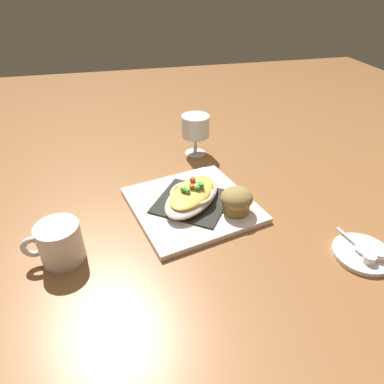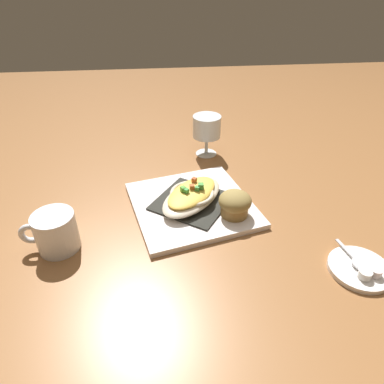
{
  "view_description": "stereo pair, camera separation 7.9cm",
  "coord_description": "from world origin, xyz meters",
  "px_view_note": "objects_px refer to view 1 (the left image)",
  "views": [
    {
      "loc": [
        -0.15,
        -0.64,
        0.49
      ],
      "look_at": [
        0.0,
        0.0,
        0.04
      ],
      "focal_mm": 31.69,
      "sensor_mm": 36.0,
      "label": 1
    },
    {
      "loc": [
        -0.07,
        -0.65,
        0.49
      ],
      "look_at": [
        0.0,
        0.0,
        0.04
      ],
      "focal_mm": 31.69,
      "sensor_mm": 36.0,
      "label": 2
    }
  ],
  "objects_px": {
    "square_plate": "(192,205)",
    "creamer_cup_1": "(378,255)",
    "spoon": "(362,249)",
    "creamer_cup_0": "(369,259)",
    "muffin": "(236,200)",
    "gratin_dish": "(192,195)",
    "coffee_mug": "(60,245)",
    "stemmed_glass": "(195,128)",
    "creamer_saucer": "(362,254)"
  },
  "relations": [
    {
      "from": "square_plate",
      "to": "creamer_cup_1",
      "type": "height_order",
      "value": "creamer_cup_1"
    },
    {
      "from": "gratin_dish",
      "to": "muffin",
      "type": "height_order",
      "value": "muffin"
    },
    {
      "from": "muffin",
      "to": "creamer_cup_1",
      "type": "bearing_deg",
      "value": -42.6
    },
    {
      "from": "square_plate",
      "to": "coffee_mug",
      "type": "relative_size",
      "value": 2.39
    },
    {
      "from": "creamer_cup_0",
      "to": "creamer_cup_1",
      "type": "height_order",
      "value": "same"
    },
    {
      "from": "creamer_saucer",
      "to": "spoon",
      "type": "bearing_deg",
      "value": 100.25
    },
    {
      "from": "creamer_cup_0",
      "to": "coffee_mug",
      "type": "bearing_deg",
      "value": 165.03
    },
    {
      "from": "stemmed_glass",
      "to": "creamer_cup_1",
      "type": "bearing_deg",
      "value": -65.64
    },
    {
      "from": "stemmed_glass",
      "to": "creamer_cup_1",
      "type": "xyz_separation_m",
      "value": [
        0.24,
        -0.53,
        -0.06
      ]
    },
    {
      "from": "stemmed_glass",
      "to": "creamer_cup_1",
      "type": "distance_m",
      "value": 0.58
    },
    {
      "from": "creamer_saucer",
      "to": "creamer_cup_0",
      "type": "distance_m",
      "value": 0.03
    },
    {
      "from": "gratin_dish",
      "to": "creamer_cup_1",
      "type": "height_order",
      "value": "gratin_dish"
    },
    {
      "from": "gratin_dish",
      "to": "creamer_cup_0",
      "type": "height_order",
      "value": "gratin_dish"
    },
    {
      "from": "muffin",
      "to": "spoon",
      "type": "xyz_separation_m",
      "value": [
        0.2,
        -0.18,
        -0.03
      ]
    },
    {
      "from": "square_plate",
      "to": "stemmed_glass",
      "type": "bearing_deg",
      "value": 74.81
    },
    {
      "from": "stemmed_glass",
      "to": "creamer_cup_0",
      "type": "relative_size",
      "value": 5.05
    },
    {
      "from": "muffin",
      "to": "coffee_mug",
      "type": "distance_m",
      "value": 0.38
    },
    {
      "from": "gratin_dish",
      "to": "creamer_cup_1",
      "type": "bearing_deg",
      "value": -39.73
    },
    {
      "from": "coffee_mug",
      "to": "spoon",
      "type": "xyz_separation_m",
      "value": [
        0.58,
        -0.13,
        -0.02
      ]
    },
    {
      "from": "square_plate",
      "to": "creamer_cup_0",
      "type": "bearing_deg",
      "value": -42.31
    },
    {
      "from": "square_plate",
      "to": "creamer_cup_0",
      "type": "xyz_separation_m",
      "value": [
        0.29,
        -0.26,
        0.01
      ]
    },
    {
      "from": "muffin",
      "to": "creamer_saucer",
      "type": "height_order",
      "value": "muffin"
    },
    {
      "from": "spoon",
      "to": "creamer_cup_0",
      "type": "distance_m",
      "value": 0.03
    },
    {
      "from": "muffin",
      "to": "creamer_cup_0",
      "type": "height_order",
      "value": "muffin"
    },
    {
      "from": "square_plate",
      "to": "creamer_saucer",
      "type": "height_order",
      "value": "square_plate"
    },
    {
      "from": "gratin_dish",
      "to": "creamer_cup_0",
      "type": "distance_m",
      "value": 0.39
    },
    {
      "from": "muffin",
      "to": "creamer_cup_1",
      "type": "xyz_separation_m",
      "value": [
        0.22,
        -0.2,
        -0.03
      ]
    },
    {
      "from": "square_plate",
      "to": "creamer_cup_1",
      "type": "relative_size",
      "value": 11.32
    },
    {
      "from": "muffin",
      "to": "creamer_cup_1",
      "type": "height_order",
      "value": "muffin"
    },
    {
      "from": "creamer_saucer",
      "to": "creamer_cup_0",
      "type": "relative_size",
      "value": 4.88
    },
    {
      "from": "square_plate",
      "to": "muffin",
      "type": "relative_size",
      "value": 3.7
    },
    {
      "from": "square_plate",
      "to": "spoon",
      "type": "xyz_separation_m",
      "value": [
        0.29,
        -0.23,
        0.01
      ]
    },
    {
      "from": "creamer_cup_0",
      "to": "gratin_dish",
      "type": "bearing_deg",
      "value": 137.69
    },
    {
      "from": "gratin_dish",
      "to": "creamer_saucer",
      "type": "distance_m",
      "value": 0.38
    },
    {
      "from": "spoon",
      "to": "creamer_cup_1",
      "type": "bearing_deg",
      "value": -56.8
    },
    {
      "from": "stemmed_glass",
      "to": "muffin",
      "type": "bearing_deg",
      "value": -86.89
    },
    {
      "from": "gratin_dish",
      "to": "creamer_cup_0",
      "type": "bearing_deg",
      "value": -42.31
    },
    {
      "from": "gratin_dish",
      "to": "creamer_saucer",
      "type": "height_order",
      "value": "gratin_dish"
    },
    {
      "from": "square_plate",
      "to": "muffin",
      "type": "height_order",
      "value": "muffin"
    },
    {
      "from": "coffee_mug",
      "to": "stemmed_glass",
      "type": "bearing_deg",
      "value": 46.24
    },
    {
      "from": "gratin_dish",
      "to": "stemmed_glass",
      "type": "relative_size",
      "value": 1.72
    },
    {
      "from": "creamer_cup_1",
      "to": "spoon",
      "type": "bearing_deg",
      "value": 123.2
    },
    {
      "from": "coffee_mug",
      "to": "stemmed_glass",
      "type": "relative_size",
      "value": 0.94
    },
    {
      "from": "spoon",
      "to": "creamer_cup_1",
      "type": "xyz_separation_m",
      "value": [
        0.02,
        -0.02,
        0.0
      ]
    },
    {
      "from": "square_plate",
      "to": "creamer_cup_1",
      "type": "bearing_deg",
      "value": -39.73
    },
    {
      "from": "creamer_cup_0",
      "to": "creamer_cup_1",
      "type": "relative_size",
      "value": 1.0
    },
    {
      "from": "gratin_dish",
      "to": "spoon",
      "type": "distance_m",
      "value": 0.38
    },
    {
      "from": "coffee_mug",
      "to": "spoon",
      "type": "relative_size",
      "value": 1.2
    },
    {
      "from": "creamer_cup_0",
      "to": "creamer_cup_1",
      "type": "xyz_separation_m",
      "value": [
        0.02,
        0.0,
        0.0
      ]
    },
    {
      "from": "square_plate",
      "to": "creamer_cup_0",
      "type": "height_order",
      "value": "creamer_cup_0"
    }
  ]
}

